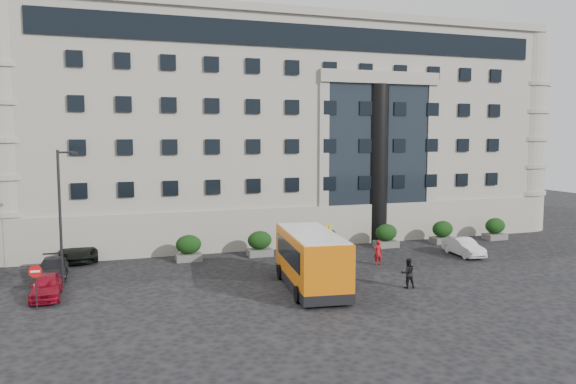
# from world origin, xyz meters

# --- Properties ---
(ground) EXTENTS (120.00, 120.00, 0.00)m
(ground) POSITION_xyz_m (0.00, 0.00, 0.00)
(ground) COLOR black
(ground) RESTS_ON ground
(civic_building) EXTENTS (44.00, 24.00, 18.00)m
(civic_building) POSITION_xyz_m (6.00, 22.00, 9.00)
(civic_building) COLOR #9E9A8B
(civic_building) RESTS_ON ground
(entrance_column) EXTENTS (1.80, 1.80, 13.00)m
(entrance_column) POSITION_xyz_m (12.00, 10.30, 6.50)
(entrance_column) COLOR black
(entrance_column) RESTS_ON ground
(hedge_a) EXTENTS (1.80, 1.26, 1.84)m
(hedge_a) POSITION_xyz_m (-4.00, 7.80, 0.93)
(hedge_a) COLOR #51514F
(hedge_a) RESTS_ON ground
(hedge_b) EXTENTS (1.80, 1.26, 1.84)m
(hedge_b) POSITION_xyz_m (1.20, 7.80, 0.93)
(hedge_b) COLOR #51514F
(hedge_b) RESTS_ON ground
(hedge_c) EXTENTS (1.80, 1.26, 1.84)m
(hedge_c) POSITION_xyz_m (6.40, 7.80, 0.93)
(hedge_c) COLOR #51514F
(hedge_c) RESTS_ON ground
(hedge_d) EXTENTS (1.80, 1.26, 1.84)m
(hedge_d) POSITION_xyz_m (11.60, 7.80, 0.93)
(hedge_d) COLOR #51514F
(hedge_d) RESTS_ON ground
(hedge_e) EXTENTS (1.80, 1.26, 1.84)m
(hedge_e) POSITION_xyz_m (16.80, 7.80, 0.93)
(hedge_e) COLOR #51514F
(hedge_e) RESTS_ON ground
(hedge_f) EXTENTS (1.80, 1.26, 1.84)m
(hedge_f) POSITION_xyz_m (22.00, 7.80, 0.93)
(hedge_f) COLOR #51514F
(hedge_f) RESTS_ON ground
(street_lamp) EXTENTS (1.16, 0.18, 8.00)m
(street_lamp) POSITION_xyz_m (-11.94, 3.00, 4.37)
(street_lamp) COLOR #262628
(street_lamp) RESTS_ON ground
(bus_stop_sign) EXTENTS (0.50, 0.08, 2.52)m
(bus_stop_sign) POSITION_xyz_m (5.50, 5.00, 1.73)
(bus_stop_sign) COLOR #262628
(bus_stop_sign) RESTS_ON ground
(no_entry_sign) EXTENTS (0.64, 0.16, 2.32)m
(no_entry_sign) POSITION_xyz_m (-13.00, -1.04, 1.65)
(no_entry_sign) COLOR #262628
(no_entry_sign) RESTS_ON ground
(minibus) EXTENTS (3.69, 8.17, 3.29)m
(minibus) POSITION_xyz_m (1.59, -1.78, 1.81)
(minibus) COLOR #D5650A
(minibus) RESTS_ON ground
(red_truck) EXTENTS (3.31, 5.38, 2.70)m
(red_truck) POSITION_xyz_m (-17.41, 18.37, 1.38)
(red_truck) COLOR maroon
(red_truck) RESTS_ON ground
(parked_car_a) EXTENTS (1.58, 3.88, 1.32)m
(parked_car_a) POSITION_xyz_m (-12.73, 1.08, 0.66)
(parked_car_a) COLOR maroon
(parked_car_a) RESTS_ON ground
(parked_car_c) EXTENTS (1.73, 4.26, 1.24)m
(parked_car_c) POSITION_xyz_m (-12.72, 5.60, 0.62)
(parked_car_c) COLOR black
(parked_car_c) RESTS_ON ground
(parked_car_d) EXTENTS (3.06, 5.72, 1.53)m
(parked_car_d) POSITION_xyz_m (-11.50, 10.77, 0.76)
(parked_car_d) COLOR black
(parked_car_d) RESTS_ON ground
(white_taxi) EXTENTS (1.56, 4.00, 1.30)m
(white_taxi) POSITION_xyz_m (15.46, 3.10, 0.65)
(white_taxi) COLOR silver
(white_taxi) RESTS_ON ground
(pedestrian_a) EXTENTS (0.63, 0.43, 1.70)m
(pedestrian_a) POSITION_xyz_m (8.09, 2.48, 0.85)
(pedestrian_a) COLOR #AB1117
(pedestrian_a) RESTS_ON ground
(pedestrian_b) EXTENTS (0.94, 0.79, 1.74)m
(pedestrian_b) POSITION_xyz_m (6.97, -3.35, 0.87)
(pedestrian_b) COLOR black
(pedestrian_b) RESTS_ON ground
(pedestrian_c) EXTENTS (1.37, 0.98, 1.92)m
(pedestrian_c) POSITION_xyz_m (3.11, -2.97, 0.96)
(pedestrian_c) COLOR black
(pedestrian_c) RESTS_ON ground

